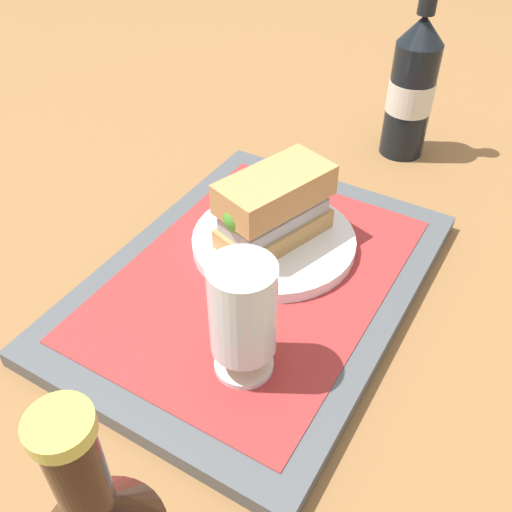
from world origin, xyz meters
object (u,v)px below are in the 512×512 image
Objects in this scene: second_bottle at (412,86)px; plate at (274,241)px; sandwich at (272,208)px; beer_glass at (243,316)px.

plate is at bearing -7.92° from second_bottle.
plate is 1.32× the size of sandwich.
beer_glass is at bearing 20.23° from plate.
sandwich is 0.32m from second_bottle.
beer_glass is 0.47× the size of second_bottle.
second_bottle is at bearing -169.85° from sandwich.
beer_glass reaches higher than plate.
second_bottle is at bearing -177.91° from beer_glass.
beer_glass is at bearing 2.09° from second_bottle.
beer_glass is 0.48m from second_bottle.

